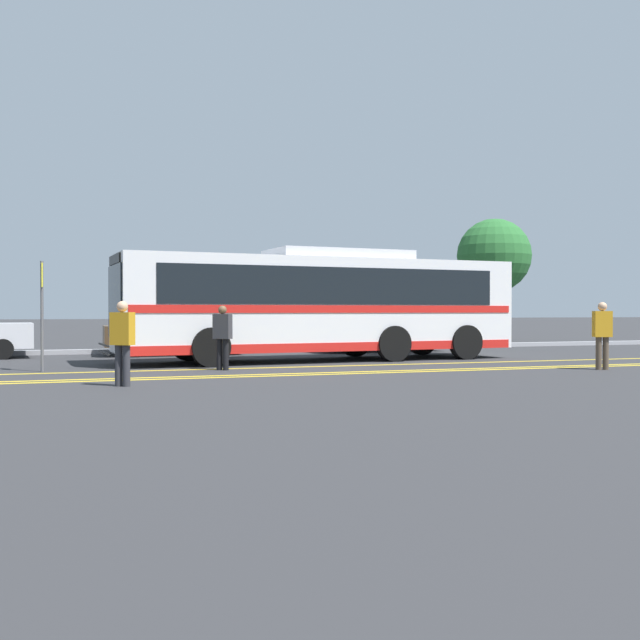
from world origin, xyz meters
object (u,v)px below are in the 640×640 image
at_px(bus_stop_sign, 42,302).
at_px(pedestrian_2, 122,338).
at_px(parked_car_2, 379,332).
at_px(tree_0, 494,256).
at_px(pedestrian_1, 602,331).
at_px(parked_car_1, 175,333).
at_px(pedestrian_0, 223,334).
at_px(transit_bus, 320,303).

bearing_deg(bus_stop_sign, pedestrian_2, -163.69).
bearing_deg(parked_car_2, tree_0, -57.88).
relative_size(parked_car_2, pedestrian_1, 2.91).
xyz_separation_m(pedestrian_1, tree_0, (6.59, 15.48, 3.04)).
height_order(pedestrian_2, bus_stop_sign, bus_stop_sign).
bearing_deg(parked_car_1, tree_0, -67.70).
height_order(pedestrian_2, tree_0, tree_0).
xyz_separation_m(parked_car_1, pedestrian_0, (0.24, -6.56, 0.16)).
distance_m(pedestrian_1, bus_stop_sign, 13.28).
height_order(pedestrian_0, pedestrian_1, pedestrian_1).
relative_size(pedestrian_1, bus_stop_sign, 0.63).
height_order(parked_car_2, bus_stop_sign, bus_stop_sign).
distance_m(parked_car_1, pedestrian_1, 12.92).
distance_m(pedestrian_0, tree_0, 20.09).
height_order(transit_bus, parked_car_1, transit_bus).
xyz_separation_m(pedestrian_0, pedestrian_1, (8.67, -2.79, 0.05)).
distance_m(transit_bus, pedestrian_1, 7.59).
bearing_deg(parked_car_1, bus_stop_sign, 146.70).
bearing_deg(pedestrian_1, parked_car_1, -28.92).
height_order(parked_car_1, pedestrian_0, pedestrian_0).
bearing_deg(parked_car_2, pedestrian_0, 128.47).
relative_size(parked_car_2, pedestrian_2, 2.96).
bearing_deg(pedestrian_2, pedestrian_0, -90.53).
xyz_separation_m(pedestrian_1, bus_stop_sign, (-12.73, 3.69, 0.70)).
relative_size(parked_car_1, pedestrian_2, 2.75).
bearing_deg(pedestrian_1, bus_stop_sign, 1.30).
xyz_separation_m(parked_car_1, tree_0, (15.50, 6.13, 3.26)).
relative_size(pedestrian_1, pedestrian_2, 1.01).
distance_m(pedestrian_0, pedestrian_2, 4.06).
bearing_deg(tree_0, pedestrian_0, -140.24).
bearing_deg(transit_bus, bus_stop_sign, 98.18).
bearing_deg(pedestrian_0, bus_stop_sign, -153.61).
relative_size(parked_car_1, pedestrian_1, 2.70).
distance_m(parked_car_1, bus_stop_sign, 6.89).
relative_size(parked_car_1, bus_stop_sign, 1.71).
bearing_deg(transit_bus, parked_car_2, -46.58).
bearing_deg(pedestrian_0, pedestrian_1, 21.10).
height_order(parked_car_1, parked_car_2, parked_car_1).
xyz_separation_m(bus_stop_sign, tree_0, (19.32, 11.79, 2.34)).
bearing_deg(transit_bus, pedestrian_1, -139.35).
height_order(parked_car_2, pedestrian_1, pedestrian_1).
bearing_deg(pedestrian_0, parked_car_2, 82.07).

